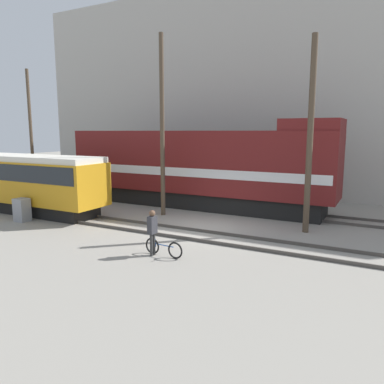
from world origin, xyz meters
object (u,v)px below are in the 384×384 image
bicycle (164,248)px  signal_box (22,210)px  utility_pole_center (162,127)px  utility_pole_right (310,137)px  streetcar (30,180)px  utility_pole_left (31,136)px  person (152,228)px  freight_locomotive (197,167)px

bicycle → signal_box: size_ratio=1.40×
utility_pole_center → utility_pole_right: (7.77, 0.00, -0.46)m
streetcar → utility_pole_right: size_ratio=1.09×
utility_pole_right → utility_pole_left: bearing=-180.0°
person → utility_pole_left: 15.32m
bicycle → utility_pole_center: bearing=122.1°
person → bicycle: bearing=16.4°
streetcar → signal_box: 2.48m
bicycle → utility_pole_center: (-3.75, 5.96, 4.53)m
freight_locomotive → utility_pole_left: bearing=-164.8°
bicycle → utility_pole_left: (-14.08, 5.96, 4.00)m
streetcar → person: size_ratio=5.51×
person → utility_pole_right: utility_pole_right is taller
freight_locomotive → utility_pole_center: bearing=-101.9°
person → utility_pole_left: (-13.68, 6.08, 3.26)m
freight_locomotive → bicycle: 9.71m
streetcar → bicycle: streetcar is taller
utility_pole_center → bicycle: bearing=-57.9°
utility_pole_right → signal_box: size_ratio=7.32×
person → utility_pole_left: utility_pole_left is taller
utility_pole_left → person: bearing=-24.0°
freight_locomotive → utility_pole_right: (7.14, -2.98, 1.93)m
freight_locomotive → bicycle: bearing=-70.8°
bicycle → signal_box: signal_box is taller
freight_locomotive → bicycle: (3.11, -8.95, -2.14)m
bicycle → person: 0.86m
signal_box → bicycle: bearing=-7.8°
utility_pole_center → utility_pole_right: 7.79m
streetcar → utility_pole_left: size_ratio=1.11×
streetcar → utility_pole_right: (14.77, 2.98, 2.51)m
utility_pole_right → freight_locomotive: bearing=157.3°
bicycle → utility_pole_center: size_ratio=0.17×
freight_locomotive → utility_pole_center: size_ratio=1.72×
person → signal_box: bearing=171.1°
streetcar → utility_pole_center: (7.00, 2.98, 2.97)m
freight_locomotive → utility_pole_left: (-10.97, -2.98, 1.86)m
person → utility_pole_left: size_ratio=0.20×
signal_box → streetcar: bearing=127.7°
bicycle → utility_pole_left: size_ratio=0.19×
freight_locomotive → bicycle: freight_locomotive is taller
utility_pole_left → utility_pole_center: utility_pole_center is taller
person → signal_box: size_ratio=1.45×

